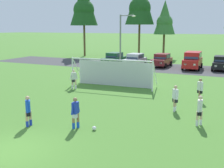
{
  "coord_description": "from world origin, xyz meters",
  "views": [
    {
      "loc": [
        8.43,
        -8.04,
        5.15
      ],
      "look_at": [
        1.24,
        7.45,
        1.62
      ],
      "focal_mm": 44.12,
      "sensor_mm": 36.0,
      "label": 1
    }
  ],
  "objects_px": {
    "player_defender_far": "(175,98)",
    "player_winger_left": "(75,113)",
    "parked_car_slot_center": "(193,60)",
    "soccer_goal": "(114,72)",
    "parked_car_slot_center_right": "(221,63)",
    "player_winger_right": "(28,111)",
    "street_lamp": "(122,43)",
    "parked_car_slot_far_left": "(114,59)",
    "parked_car_slot_center_left": "(162,60)",
    "soccer_ball": "(94,128)",
    "player_trailing_back": "(200,111)",
    "parked_car_slot_left": "(135,60)",
    "player_midfield_center": "(74,79)",
    "player_striker_near": "(200,90)"
  },
  "relations": [
    {
      "from": "parked_car_slot_center_left",
      "to": "parked_car_slot_far_left",
      "type": "bearing_deg",
      "value": -168.28
    },
    {
      "from": "player_defender_far",
      "to": "parked_car_slot_center",
      "type": "xyz_separation_m",
      "value": [
        -1.86,
        18.59,
        0.29
      ]
    },
    {
      "from": "player_midfield_center",
      "to": "player_winger_right",
      "type": "distance_m",
      "value": 9.17
    },
    {
      "from": "parked_car_slot_far_left",
      "to": "parked_car_slot_center",
      "type": "height_order",
      "value": "parked_car_slot_center"
    },
    {
      "from": "parked_car_slot_far_left",
      "to": "player_trailing_back",
      "type": "bearing_deg",
      "value": -54.78
    },
    {
      "from": "player_defender_far",
      "to": "player_winger_left",
      "type": "xyz_separation_m",
      "value": [
        -4.01,
        -5.13,
        0.0
      ]
    },
    {
      "from": "soccer_goal",
      "to": "player_winger_left",
      "type": "relative_size",
      "value": 4.6
    },
    {
      "from": "player_striker_near",
      "to": "player_winger_right",
      "type": "height_order",
      "value": "same"
    },
    {
      "from": "player_winger_left",
      "to": "player_trailing_back",
      "type": "xyz_separation_m",
      "value": [
        5.74,
        3.12,
        0.0
      ]
    },
    {
      "from": "parked_car_slot_center_right",
      "to": "street_lamp",
      "type": "relative_size",
      "value": 0.65
    },
    {
      "from": "parked_car_slot_center",
      "to": "player_striker_near",
      "type": "bearing_deg",
      "value": -79.3
    },
    {
      "from": "parked_car_slot_far_left",
      "to": "street_lamp",
      "type": "xyz_separation_m",
      "value": [
        3.22,
        -4.9,
        2.53
      ]
    },
    {
      "from": "parked_car_slot_center_right",
      "to": "soccer_ball",
      "type": "bearing_deg",
      "value": -100.47
    },
    {
      "from": "player_midfield_center",
      "to": "parked_car_slot_left",
      "type": "xyz_separation_m",
      "value": [
        0.04,
        14.89,
        0.05
      ]
    },
    {
      "from": "parked_car_slot_left",
      "to": "player_defender_far",
      "type": "bearing_deg",
      "value": -62.62
    },
    {
      "from": "player_winger_right",
      "to": "street_lamp",
      "type": "distance_m",
      "value": 19.24
    },
    {
      "from": "soccer_ball",
      "to": "soccer_goal",
      "type": "height_order",
      "value": "soccer_goal"
    },
    {
      "from": "player_striker_near",
      "to": "player_midfield_center",
      "type": "bearing_deg",
      "value": -178.56
    },
    {
      "from": "soccer_goal",
      "to": "player_defender_far",
      "type": "height_order",
      "value": "soccer_goal"
    },
    {
      "from": "player_winger_left",
      "to": "player_trailing_back",
      "type": "bearing_deg",
      "value": 28.52
    },
    {
      "from": "player_trailing_back",
      "to": "parked_car_slot_left",
      "type": "xyz_separation_m",
      "value": [
        -10.91,
        19.73,
        0.05
      ]
    },
    {
      "from": "soccer_ball",
      "to": "player_trailing_back",
      "type": "distance_m",
      "value": 5.64
    },
    {
      "from": "soccer_goal",
      "to": "player_defender_far",
      "type": "distance_m",
      "value": 8.33
    },
    {
      "from": "soccer_goal",
      "to": "street_lamp",
      "type": "bearing_deg",
      "value": 107.97
    },
    {
      "from": "parked_car_slot_center_left",
      "to": "parked_car_slot_left",
      "type": "bearing_deg",
      "value": -155.64
    },
    {
      "from": "soccer_ball",
      "to": "parked_car_slot_far_left",
      "type": "bearing_deg",
      "value": 112.13
    },
    {
      "from": "parked_car_slot_center_left",
      "to": "parked_car_slot_center_right",
      "type": "height_order",
      "value": "same"
    },
    {
      "from": "soccer_ball",
      "to": "player_midfield_center",
      "type": "distance_m",
      "value": 10.03
    },
    {
      "from": "player_trailing_back",
      "to": "parked_car_slot_far_left",
      "type": "height_order",
      "value": "parked_car_slot_far_left"
    },
    {
      "from": "player_midfield_center",
      "to": "parked_car_slot_far_left",
      "type": "relative_size",
      "value": 0.38
    },
    {
      "from": "player_defender_far",
      "to": "parked_car_slot_left",
      "type": "distance_m",
      "value": 19.96
    },
    {
      "from": "soccer_goal",
      "to": "player_striker_near",
      "type": "height_order",
      "value": "soccer_goal"
    },
    {
      "from": "player_defender_far",
      "to": "player_winger_left",
      "type": "bearing_deg",
      "value": -128.05
    },
    {
      "from": "soccer_ball",
      "to": "parked_car_slot_far_left",
      "type": "xyz_separation_m",
      "value": [
        -9.3,
        22.88,
        0.77
      ]
    },
    {
      "from": "soccer_ball",
      "to": "soccer_goal",
      "type": "distance_m",
      "value": 10.81
    },
    {
      "from": "player_winger_right",
      "to": "player_midfield_center",
      "type": "bearing_deg",
      "value": 107.64
    },
    {
      "from": "player_striker_near",
      "to": "player_trailing_back",
      "type": "height_order",
      "value": "same"
    },
    {
      "from": "soccer_goal",
      "to": "parked_car_slot_far_left",
      "type": "bearing_deg",
      "value": 114.33
    },
    {
      "from": "parked_car_slot_center",
      "to": "parked_car_slot_center_right",
      "type": "relative_size",
      "value": 1.1
    },
    {
      "from": "parked_car_slot_center",
      "to": "soccer_goal",
      "type": "bearing_deg",
      "value": -109.22
    },
    {
      "from": "player_midfield_center",
      "to": "street_lamp",
      "type": "height_order",
      "value": "street_lamp"
    },
    {
      "from": "parked_car_slot_center_left",
      "to": "street_lamp",
      "type": "height_order",
      "value": "street_lamp"
    },
    {
      "from": "player_trailing_back",
      "to": "parked_car_slot_far_left",
      "type": "distance_m",
      "value": 24.33
    },
    {
      "from": "player_winger_left",
      "to": "parked_car_slot_far_left",
      "type": "relative_size",
      "value": 0.38
    },
    {
      "from": "player_midfield_center",
      "to": "player_defender_far",
      "type": "bearing_deg",
      "value": -17.08
    },
    {
      "from": "player_winger_left",
      "to": "parked_car_slot_left",
      "type": "height_order",
      "value": "parked_car_slot_left"
    },
    {
      "from": "soccer_goal",
      "to": "parked_car_slot_center_right",
      "type": "bearing_deg",
      "value": 60.26
    },
    {
      "from": "player_midfield_center",
      "to": "parked_car_slot_center_left",
      "type": "relative_size",
      "value": 0.39
    },
    {
      "from": "soccer_ball",
      "to": "player_defender_far",
      "type": "bearing_deg",
      "value": 59.07
    },
    {
      "from": "player_winger_left",
      "to": "parked_car_slot_center",
      "type": "height_order",
      "value": "parked_car_slot_center"
    }
  ]
}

